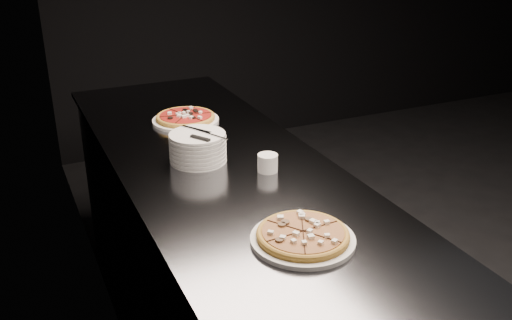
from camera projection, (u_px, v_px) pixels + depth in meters
name	position (u px, v px, depth m)	size (l,w,h in m)	color
wall_left	(111.00, 44.00, 1.68)	(0.02, 5.00, 2.80)	black
counter	(232.00, 279.00, 2.19)	(0.74, 2.44, 0.92)	slate
pizza_mushroom	(303.00, 236.00, 1.57)	(0.29, 0.29, 0.03)	white
pizza_tomato	(186.00, 118.00, 2.47)	(0.29, 0.29, 0.03)	white
plate_stack	(198.00, 147.00, 2.06)	(0.20, 0.20, 0.11)	white
cutlery	(201.00, 134.00, 2.03)	(0.10, 0.21, 0.01)	silver
ramekin	(268.00, 162.00, 1.99)	(0.07, 0.07, 0.06)	silver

